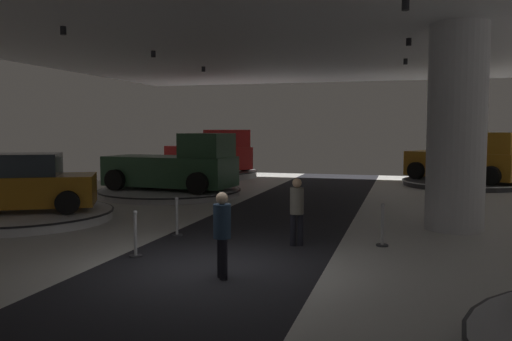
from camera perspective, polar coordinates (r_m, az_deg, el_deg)
name	(u,v)px	position (r m, az deg, el deg)	size (l,w,h in m)	color
ground	(210,269)	(10.57, -5.04, -10.57)	(24.00, 44.00, 0.06)	silver
column_right	(457,128)	(15.09, 20.93, 4.33)	(1.53, 1.53, 5.50)	silver
display_platform_far_left	(170,192)	(21.95, -9.30, -2.28)	(5.84, 5.84, 0.25)	#B7B7BC
pickup_truck_far_left	(177,167)	(21.69, -8.60, 0.42)	(5.46, 3.00, 2.30)	#2D5638
display_platform_mid_left	(22,215)	(17.14, -24.07, -4.46)	(5.31, 5.31, 0.29)	silver
display_car_mid_left	(22,185)	(17.02, -24.07, -1.49)	(4.55, 3.63, 1.71)	#B77519
display_platform_deep_right	(463,183)	(27.04, 21.59, -1.25)	(5.69, 5.69, 0.26)	#333338
pickup_truck_deep_right	(471,161)	(26.82, 22.26, 0.94)	(5.58, 4.70, 2.30)	#B77519
display_platform_deep_left	(207,173)	(29.87, -5.34, -0.32)	(5.75, 5.75, 0.38)	silver
pickup_truck_deep_left	(211,154)	(29.55, -4.96, 1.78)	(5.65, 4.51, 2.30)	red
visitor_walking_near	(297,207)	(12.28, 4.45, -4.01)	(0.32, 0.32, 1.59)	black
visitor_walking_far	(222,230)	(9.59, -3.70, -6.42)	(0.32, 0.32, 1.59)	black
stanchion_a	(177,221)	(13.61, -8.58, -5.48)	(0.28, 0.28, 1.01)	#333338
stanchion_b	(382,230)	(12.65, 13.55, -6.33)	(0.28, 0.28, 1.01)	#333338
stanchion_c	(135,240)	(11.56, -12.95, -7.34)	(0.28, 0.28, 1.01)	#333338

